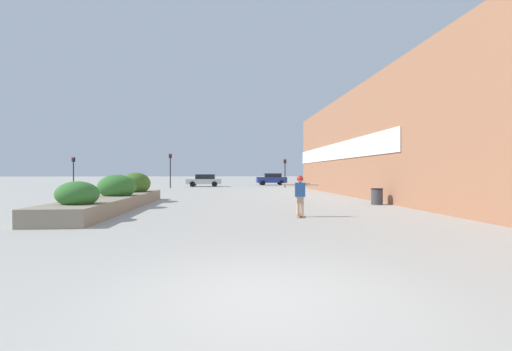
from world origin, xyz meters
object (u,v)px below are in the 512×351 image
Objects in this scene: traffic_light_left at (170,165)px; skateboarder at (300,191)px; car_leftmost at (359,179)px; car_center_left at (272,179)px; traffic_light_far_left at (73,167)px; car_center_right at (204,180)px; skateboard at (300,215)px; traffic_light_right at (285,168)px; trash_bin at (377,196)px.

skateboarder is at bearing -70.68° from traffic_light_left.
car_leftmost is 1.12× the size of car_center_left.
skateboarder is at bearing -53.16° from traffic_light_far_left.
car_center_left reaches higher than car_center_right.
skateboard is at bearing 174.32° from car_center_left.
traffic_light_right is (8.86, -3.20, 1.38)m from car_center_right.
car_leftmost is 1.20× the size of traffic_light_left.
skateboard is 25.74m from traffic_light_left.
traffic_light_far_left is at bearing -179.55° from traffic_light_right.
trash_bin is (4.82, 4.35, -0.53)m from skateboarder.
traffic_light_left is 12.16m from traffic_light_right.
car_leftmost is at bearing 74.41° from skateboarder.
traffic_light_left is at bearing 118.76° from skateboarder.
trash_bin is at bearing -19.86° from car_leftmost.
skateboard is 0.19× the size of car_center_right.
skateboarder is 31.98m from car_center_left.
trash_bin is at bearing 51.52° from skateboard.
skateboarder is at bearing -98.50° from traffic_light_right.
car_center_left is 9.30m from car_center_right.
trash_bin is 0.23× the size of traffic_light_left.
traffic_light_far_left is (-9.77, 0.18, -0.25)m from traffic_light_left.
traffic_light_left reaches higher than car_center_left.
car_center_left is (-1.65, 27.48, 0.38)m from trash_bin.
car_center_left is 14.02m from traffic_light_left.
skateboard is 0.87m from skateboarder.
car_center_left reaches higher than skateboard.
traffic_light_left reaches higher than trash_bin.
skateboard is 0.53× the size of skateboarder.
car_center_right is at bearing 113.16° from trash_bin.
traffic_light_left is at bearing 123.83° from trash_bin.
trash_bin is 25.44m from car_center_right.
car_center_right is 9.51m from traffic_light_right.
traffic_light_far_left is at bearing -79.09° from car_leftmost.
car_center_right is 5.12m from traffic_light_left.
traffic_light_right is (-1.15, 20.19, 1.70)m from trash_bin.
car_leftmost is at bearing 74.41° from skateboard.
skateboarder is (0.00, 0.00, 0.87)m from skateboard.
traffic_light_right is at bearing 90.94° from skateboarder.
car_leftmost is (14.31, 30.64, -0.15)m from skateboarder.
car_center_right is (-10.00, 23.39, 0.33)m from trash_bin.
skateboard is 0.92× the size of trash_bin.
trash_bin reaches higher than skateboard.
trash_bin is 0.26× the size of traffic_light_far_left.
skateboard is 33.83m from car_leftmost.
traffic_light_right is at bearing -109.85° from car_center_right.
skateboard is 0.24× the size of traffic_light_far_left.
car_center_right is at bearing 110.04° from skateboard.
traffic_light_left is (-22.79, -6.45, 1.64)m from car_leftmost.
car_center_left is at bearing -63.93° from car_center_right.
skateboard is 31.99m from car_center_left.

